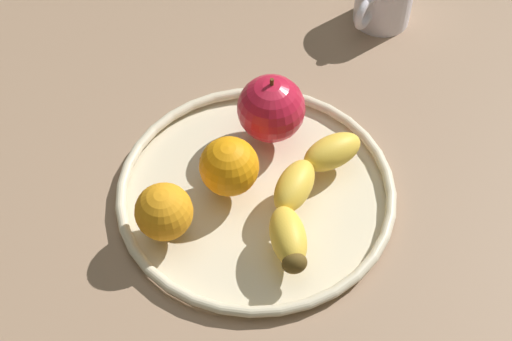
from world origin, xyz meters
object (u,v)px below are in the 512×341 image
object	(u,v)px
orange_front_right	(164,212)
orange_center	(229,166)
banana	(305,193)
fruit_bowl	(256,192)
apple	(271,109)

from	to	relation	value
orange_front_right	orange_center	xyz separation A→B (cm)	(-8.63, 1.98, 0.21)
banana	orange_center	bearing A→B (deg)	-82.29
fruit_bowl	apple	world-z (taller)	apple
apple	orange_center	xyz separation A→B (cm)	(9.13, 0.86, -0.64)
apple	orange_front_right	size ratio (longest dim) A/B	1.41
fruit_bowl	orange_center	bearing A→B (deg)	-60.64
fruit_bowl	banana	distance (cm)	6.38
fruit_bowl	apple	distance (cm)	9.70
apple	orange_center	bearing A→B (deg)	5.36
orange_front_right	apple	bearing A→B (deg)	176.39
banana	apple	xyz separation A→B (cm)	(-6.39, -9.01, 2.06)
orange_front_right	fruit_bowl	bearing A→B (deg)	155.75
fruit_bowl	apple	xyz separation A→B (cm)	(-7.69, -3.42, 4.82)
orange_front_right	orange_center	world-z (taller)	orange_center
orange_center	apple	bearing A→B (deg)	-174.64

